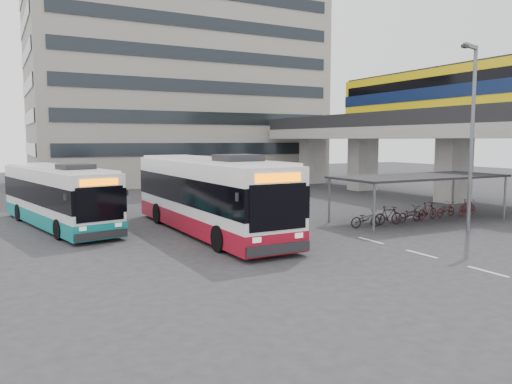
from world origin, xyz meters
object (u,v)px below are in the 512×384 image
bus_main (208,196)px  pedestrian (238,217)px  lamp_post (471,127)px  bus_teal (58,197)px

bus_main → pedestrian: (1.03, -1.24, -0.96)m
lamp_post → bus_teal: bearing=130.0°
bus_teal → pedestrian: bearing=-52.8°
bus_main → pedestrian: bearing=-51.2°
bus_teal → lamp_post: bearing=-43.9°
bus_main → lamp_post: lamp_post is taller
pedestrian → lamp_post: size_ratio=0.19×
bus_teal → pedestrian: (7.29, -6.44, -0.72)m
bus_main → bus_teal: (-6.26, 5.20, -0.24)m
bus_main → pedestrian: 1.88m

